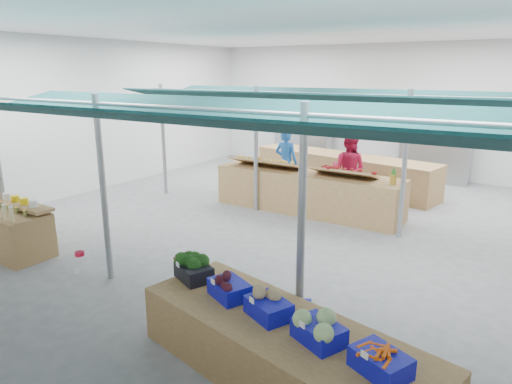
# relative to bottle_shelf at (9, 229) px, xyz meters

# --- Properties ---
(floor) EXTENTS (13.00, 13.00, 0.00)m
(floor) POSITION_rel_bottle_shelf_xyz_m (3.47, 4.25, -0.45)
(floor) COLOR #5F5F61
(floor) RESTS_ON ground
(hall) EXTENTS (13.00, 13.00, 13.00)m
(hall) POSITION_rel_bottle_shelf_xyz_m (3.47, 5.68, 2.20)
(hall) COLOR silver
(hall) RESTS_ON ground
(pole_grid) EXTENTS (10.00, 4.60, 3.00)m
(pole_grid) POSITION_rel_bottle_shelf_xyz_m (4.22, 2.50, 1.36)
(pole_grid) COLOR gray
(pole_grid) RESTS_ON floor
(awnings) EXTENTS (9.50, 7.08, 0.30)m
(awnings) POSITION_rel_bottle_shelf_xyz_m (4.22, 2.50, 2.33)
(awnings) COLOR #0A2B29
(awnings) RESTS_ON pole_grid
(back_shelving_left) EXTENTS (2.00, 0.50, 2.00)m
(back_shelving_left) POSITION_rel_bottle_shelf_xyz_m (0.97, 10.25, 0.55)
(back_shelving_left) COLOR #B23F33
(back_shelving_left) RESTS_ON floor
(back_shelving_right) EXTENTS (2.00, 0.50, 2.00)m
(back_shelving_right) POSITION_rel_bottle_shelf_xyz_m (5.47, 10.25, 0.55)
(back_shelving_right) COLOR #B23F33
(back_shelving_right) RESTS_ON floor
(bottle_shelf) EXTENTS (1.88, 1.17, 1.10)m
(bottle_shelf) POSITION_rel_bottle_shelf_xyz_m (0.00, 0.00, 0.00)
(bottle_shelf) COLOR brown
(bottle_shelf) RESTS_ON floor
(veg_counter) EXTENTS (3.72, 1.90, 0.69)m
(veg_counter) POSITION_rel_bottle_shelf_xyz_m (6.12, -0.48, -0.10)
(veg_counter) COLOR brown
(veg_counter) RESTS_ON floor
(fruit_counter) EXTENTS (4.59, 1.12, 0.98)m
(fruit_counter) POSITION_rel_bottle_shelf_xyz_m (3.57, 5.34, 0.04)
(fruit_counter) COLOR brown
(fruit_counter) RESTS_ON floor
(far_counter) EXTENTS (5.64, 2.06, 1.00)m
(far_counter) POSITION_rel_bottle_shelf_xyz_m (3.42, 7.94, 0.05)
(far_counter) COLOR brown
(far_counter) RESTS_ON floor
(crate_stack) EXTENTS (0.57, 0.49, 0.58)m
(crate_stack) POSITION_rel_bottle_shelf_xyz_m (5.91, 0.13, -0.16)
(crate_stack) COLOR #0F12AB
(crate_stack) RESTS_ON floor
(vendor_left) EXTENTS (0.67, 0.44, 1.83)m
(vendor_left) POSITION_rel_bottle_shelf_xyz_m (2.37, 6.44, 0.47)
(vendor_left) COLOR blue
(vendor_left) RESTS_ON floor
(vendor_right) EXTENTS (0.89, 0.70, 1.83)m
(vendor_right) POSITION_rel_bottle_shelf_xyz_m (4.17, 6.44, 0.47)
(vendor_right) COLOR #B2153D
(vendor_right) RESTS_ON floor
(crate_broccoli) EXTENTS (0.60, 0.52, 0.35)m
(crate_broccoli) POSITION_rel_bottle_shelf_xyz_m (4.63, -0.16, 0.40)
(crate_broccoli) COLOR black
(crate_broccoli) RESTS_ON veg_counter
(crate_beets) EXTENTS (0.60, 0.52, 0.29)m
(crate_beets) POSITION_rel_bottle_shelf_xyz_m (5.31, -0.30, 0.38)
(crate_beets) COLOR #0F12AB
(crate_beets) RESTS_ON veg_counter
(crate_celeriac) EXTENTS (0.60, 0.52, 0.31)m
(crate_celeriac) POSITION_rel_bottle_shelf_xyz_m (5.93, -0.44, 0.39)
(crate_celeriac) COLOR #0F12AB
(crate_celeriac) RESTS_ON veg_counter
(crate_cabbage) EXTENTS (0.60, 0.52, 0.35)m
(crate_cabbage) POSITION_rel_bottle_shelf_xyz_m (6.61, -0.58, 0.40)
(crate_cabbage) COLOR #0F12AB
(crate_cabbage) RESTS_ON veg_counter
(crate_carrots) EXTENTS (0.60, 0.52, 0.29)m
(crate_carrots) POSITION_rel_bottle_shelf_xyz_m (7.28, -0.73, 0.35)
(crate_carrots) COLOR #0F12AB
(crate_carrots) RESTS_ON veg_counter
(sparrow) EXTENTS (0.12, 0.09, 0.11)m
(sparrow) POSITION_rel_bottle_shelf_xyz_m (4.45, -0.25, 0.49)
(sparrow) COLOR brown
(sparrow) RESTS_ON crate_broccoli
(pole_ribbon) EXTENTS (0.12, 0.12, 0.28)m
(pole_ribbon) POSITION_rel_bottle_shelf_xyz_m (3.51, -1.03, 0.63)
(pole_ribbon) COLOR red
(pole_ribbon) RESTS_ON pole_grid
(apple_heap_yellow) EXTENTS (1.91, 0.72, 0.27)m
(apple_heap_yellow) POSITION_rel_bottle_shelf_xyz_m (2.47, 5.24, 0.70)
(apple_heap_yellow) COLOR #997247
(apple_heap_yellow) RESTS_ON fruit_counter
(apple_heap_red) EXTENTS (1.51, 0.72, 0.27)m
(apple_heap_red) POSITION_rel_bottle_shelf_xyz_m (4.49, 5.22, 0.70)
(apple_heap_red) COLOR #997247
(apple_heap_red) RESTS_ON fruit_counter
(pineapple) EXTENTS (0.14, 0.14, 0.39)m
(pineapple) POSITION_rel_bottle_shelf_xyz_m (5.64, 5.22, 0.71)
(pineapple) COLOR #8C6019
(pineapple) RESTS_ON fruit_counter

